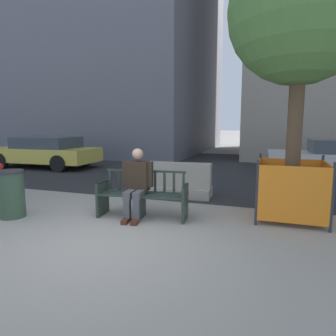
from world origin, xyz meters
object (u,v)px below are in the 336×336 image
object	(u,v)px
street_bench	(143,197)
seated_person	(137,182)
construction_fence	(291,188)
street_tree	(302,12)
jersey_barrier_centre	(171,182)
fire_hydrant	(1,180)
trash_bin	(12,194)
car_taxi_near	(45,152)
car_sedan_mid	(333,158)

from	to	relation	value
street_bench	seated_person	world-z (taller)	seated_person
construction_fence	street_bench	bearing A→B (deg)	-163.31
street_bench	street_tree	size ratio (longest dim) A/B	0.35
seated_person	jersey_barrier_centre	distance (m)	1.93
seated_person	fire_hydrant	size ratio (longest dim) A/B	1.60
street_bench	construction_fence	size ratio (longest dim) A/B	1.42
jersey_barrier_centre	trash_bin	distance (m)	3.52
street_bench	car_taxi_near	size ratio (longest dim) A/B	0.39
street_tree	fire_hydrant	bearing A→B (deg)	-177.27
construction_fence	seated_person	bearing A→B (deg)	-162.55
street_bench	seated_person	bearing A→B (deg)	-143.76
car_sedan_mid	construction_fence	bearing A→B (deg)	-106.65
seated_person	car_sedan_mid	bearing A→B (deg)	55.43
street_tree	construction_fence	bearing A→B (deg)	-90.00
construction_fence	trash_bin	xyz separation A→B (m)	(-5.02, -1.62, -0.13)
car_sedan_mid	fire_hydrant	xyz separation A→B (m)	(-8.39, -5.85, -0.25)
seated_person	street_bench	bearing A→B (deg)	36.24
car_taxi_near	street_tree	bearing A→B (deg)	-24.10
car_taxi_near	construction_fence	bearing A→B (deg)	-24.10
seated_person	trash_bin	world-z (taller)	seated_person
street_tree	car_sedan_mid	xyz separation A→B (m)	(1.65, 5.53, -3.04)
street_bench	fire_hydrant	xyz separation A→B (m)	(-4.08, 0.48, -0.01)
seated_person	fire_hydrant	world-z (taller)	seated_person
jersey_barrier_centre	fire_hydrant	distance (m)	4.25
street_tree	jersey_barrier_centre	bearing A→B (deg)	159.08
trash_bin	fire_hydrant	bearing A→B (deg)	142.92
fire_hydrant	trash_bin	bearing A→B (deg)	-37.08
street_tree	construction_fence	size ratio (longest dim) A/B	4.06
street_bench	seated_person	xyz separation A→B (m)	(-0.09, -0.07, 0.29)
jersey_barrier_centre	street_tree	size ratio (longest dim) A/B	0.41
street_tree	trash_bin	world-z (taller)	street_tree
street_tree	trash_bin	size ratio (longest dim) A/B	5.49
street_tree	car_sedan_mid	size ratio (longest dim) A/B	1.18
trash_bin	construction_fence	bearing A→B (deg)	17.87
street_bench	car_taxi_near	xyz separation A→B (m)	(-6.60, 4.94, 0.26)
jersey_barrier_centre	car_sedan_mid	xyz separation A→B (m)	(4.36, 4.50, 0.30)
construction_fence	car_sedan_mid	distance (m)	5.77
street_bench	car_taxi_near	distance (m)	8.25
trash_bin	street_tree	bearing A→B (deg)	17.87
seated_person	car_taxi_near	bearing A→B (deg)	142.41
street_tree	fire_hydrant	xyz separation A→B (m)	(-6.74, -0.32, -3.29)
street_bench	seated_person	size ratio (longest dim) A/B	1.32
jersey_barrier_centre	car_sedan_mid	size ratio (longest dim) A/B	0.48
jersey_barrier_centre	construction_fence	size ratio (longest dim) A/B	1.66
car_sedan_mid	car_taxi_near	bearing A→B (deg)	-172.75
fire_hydrant	car_taxi_near	bearing A→B (deg)	119.47
street_bench	car_taxi_near	bearing A→B (deg)	143.17
car_taxi_near	street_bench	bearing A→B (deg)	-36.83
fire_hydrant	street_tree	bearing A→B (deg)	2.73
construction_fence	car_sedan_mid	world-z (taller)	car_sedan_mid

